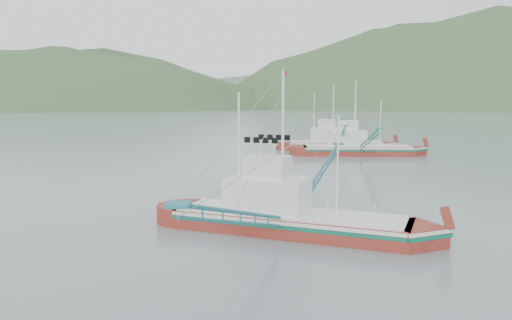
{
  "coord_description": "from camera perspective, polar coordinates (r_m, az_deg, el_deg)",
  "views": [
    {
      "loc": [
        2.05,
        -31.1,
        7.79
      ],
      "look_at": [
        0.0,
        6.0,
        3.2
      ],
      "focal_mm": 35.0,
      "sensor_mm": 36.0,
      "label": 1
    }
  ],
  "objects": [
    {
      "name": "ground",
      "position": [
        32.13,
        -0.59,
        -6.99
      ],
      "size": [
        1200.0,
        1200.0,
        0.0
      ],
      "primitive_type": "plane",
      "color": "slate",
      "rests_on": "ground"
    },
    {
      "name": "main_boat",
      "position": [
        29.19,
        3.65,
        -4.41
      ],
      "size": [
        14.3,
        24.33,
        10.15
      ],
      "rotation": [
        0.0,
        0.0,
        -0.33
      ],
      "color": "maroon",
      "rests_on": "ground"
    },
    {
      "name": "bg_boat_right",
      "position": [
        70.47,
        11.39,
        1.79
      ],
      "size": [
        15.08,
        27.19,
        11.0
      ],
      "rotation": [
        0.0,
        0.0,
        0.02
      ],
      "color": "maroon",
      "rests_on": "ground"
    },
    {
      "name": "bg_boat_far",
      "position": [
        77.62,
        8.96,
        2.28
      ],
      "size": [
        14.62,
        26.4,
        10.68
      ],
      "rotation": [
        0.0,
        0.0,
        -0.01
      ],
      "color": "maroon",
      "rests_on": "ground"
    },
    {
      "name": "headland_left",
      "position": [
        431.47,
        -21.9,
        5.5
      ],
      "size": [
        448.0,
        308.0,
        210.0
      ],
      "primitive_type": "ellipsoid",
      "color": "#36582D",
      "rests_on": "ground"
    },
    {
      "name": "ridge_distant",
      "position": [
        591.82,
        5.9,
        6.25
      ],
      "size": [
        960.0,
        400.0,
        240.0
      ],
      "primitive_type": "ellipsoid",
      "color": "slate",
      "rests_on": "ground"
    }
  ]
}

